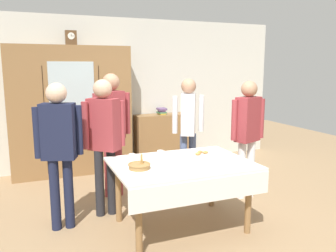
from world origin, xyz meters
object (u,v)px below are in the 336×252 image
object	(u,v)px
wall_cabinet	(71,111)
spoon_mid_right	(186,152)
person_by_cabinet	(59,142)
person_near_right_end	(112,122)
dining_table	(182,172)
spoon_center	(244,163)
person_beside_shelf	(188,122)
tea_cup_mid_right	(174,159)
tea_cup_near_right	(226,166)
book_stack	(162,111)
person_behind_table_left	(248,128)
tea_cup_front_edge	(160,153)
bookshelf_low	(162,139)
spoon_far_left	(229,159)
person_behind_table_right	(104,134)
tea_cup_back_edge	(132,157)
bread_basket	(139,166)
tea_cup_mid_left	(197,168)
pastry_plate	(202,154)
mantel_clock	(71,38)

from	to	relation	value
wall_cabinet	spoon_mid_right	distance (m)	2.46
person_by_cabinet	person_near_right_end	world-z (taller)	person_near_right_end
dining_table	person_by_cabinet	distance (m)	1.41
spoon_center	spoon_mid_right	distance (m)	0.79
person_beside_shelf	spoon_mid_right	bearing A→B (deg)	-116.98
tea_cup_mid_right	tea_cup_near_right	xyz separation A→B (m)	(0.41, -0.44, 0.00)
person_near_right_end	book_stack	bearing A→B (deg)	47.22
wall_cabinet	tea_cup_near_right	distance (m)	3.21
person_by_cabinet	person_behind_table_left	xyz separation A→B (m)	(2.50, 0.03, -0.01)
tea_cup_front_edge	bookshelf_low	bearing A→B (deg)	68.83
person_beside_shelf	person_near_right_end	distance (m)	1.16
person_beside_shelf	dining_table	bearing A→B (deg)	-117.68
person_near_right_end	spoon_far_left	bearing A→B (deg)	-51.94
person_behind_table_right	bookshelf_low	bearing A→B (deg)	52.60
tea_cup_back_edge	tea_cup_near_right	xyz separation A→B (m)	(0.83, -0.72, 0.00)
person_near_right_end	tea_cup_mid_right	bearing A→B (deg)	-69.94
tea_cup_near_right	person_by_cabinet	xyz separation A→B (m)	(-1.62, 0.86, 0.22)
book_stack	person_behind_table_right	world-z (taller)	person_behind_table_right
bookshelf_low	bread_basket	size ratio (longest dim) A/B	4.25
wall_cabinet	person_behind_table_left	bearing A→B (deg)	-43.98
bread_basket	person_beside_shelf	distance (m)	1.75
tea_cup_mid_left	wall_cabinet	bearing A→B (deg)	107.68
tea_cup_mid_right	bookshelf_low	bearing A→B (deg)	72.28
tea_cup_back_edge	person_behind_table_right	world-z (taller)	person_behind_table_right
person_by_cabinet	person_near_right_end	distance (m)	1.10
bookshelf_low	person_near_right_end	distance (m)	1.94
pastry_plate	bookshelf_low	bearing A→B (deg)	80.61
wall_cabinet	person_by_cabinet	bearing A→B (deg)	-100.04
dining_table	spoon_mid_right	distance (m)	0.50
dining_table	spoon_mid_right	size ratio (longest dim) A/B	12.96
mantel_clock	tea_cup_back_edge	size ratio (longest dim) A/B	1.85
tea_cup_mid_right	spoon_mid_right	world-z (taller)	tea_cup_mid_right
dining_table	bread_basket	size ratio (longest dim) A/B	6.43
mantel_clock	tea_cup_back_edge	world-z (taller)	mantel_clock
tea_cup_near_right	tea_cup_front_edge	bearing A→B (deg)	121.60
tea_cup_mid_right	person_behind_table_right	bearing A→B (deg)	137.94
spoon_far_left	bookshelf_low	bearing A→B (deg)	85.89
tea_cup_near_right	person_behind_table_left	xyz separation A→B (m)	(0.88, 0.89, 0.20)
tea_cup_back_edge	tea_cup_near_right	world-z (taller)	same
tea_cup_near_right	spoon_center	bearing A→B (deg)	17.71
tea_cup_near_right	person_behind_table_right	distance (m)	1.52
tea_cup_front_edge	tea_cup_mid_left	bearing A→B (deg)	-79.23
tea_cup_near_right	bookshelf_low	bearing A→B (deg)	82.28
tea_cup_mid_left	person_behind_table_left	world-z (taller)	person_behind_table_left
spoon_center	person_by_cabinet	xyz separation A→B (m)	(-1.91, 0.76, 0.24)
tea_cup_near_right	person_beside_shelf	bearing A→B (deg)	79.09
tea_cup_near_right	person_beside_shelf	distance (m)	1.65
book_stack	person_by_cabinet	world-z (taller)	person_by_cabinet
tea_cup_front_edge	person_by_cabinet	bearing A→B (deg)	174.72
tea_cup_near_right	person_by_cabinet	size ratio (longest dim) A/B	0.08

